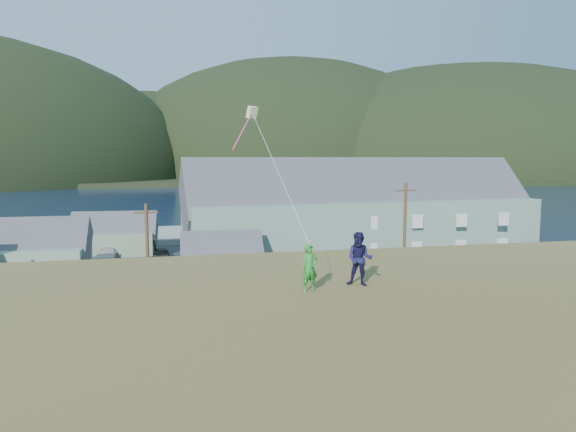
# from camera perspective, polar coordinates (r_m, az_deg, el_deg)

# --- Properties ---
(ground) EXTENTS (900.00, 900.00, 0.00)m
(ground) POSITION_cam_1_polar(r_m,az_deg,el_deg) (36.58, -8.37, -11.78)
(ground) COLOR #0A1638
(ground) RESTS_ON ground
(grass_strip) EXTENTS (110.00, 8.00, 0.10)m
(grass_strip) POSITION_cam_1_polar(r_m,az_deg,el_deg) (34.67, -8.15, -12.72)
(grass_strip) COLOR #4C3D19
(grass_strip) RESTS_ON ground
(waterfront_lot) EXTENTS (72.00, 36.00, 0.12)m
(waterfront_lot) POSITION_cam_1_polar(r_m,az_deg,el_deg) (52.97, -9.61, -6.03)
(waterfront_lot) COLOR #28282B
(waterfront_lot) RESTS_ON ground
(wharf) EXTENTS (26.00, 14.00, 0.90)m
(wharf) POSITION_cam_1_polar(r_m,az_deg,el_deg) (75.60, -14.95, -2.14)
(wharf) COLOR gray
(wharf) RESTS_ON ground
(far_shore) EXTENTS (900.00, 320.00, 2.00)m
(far_shore) POSITION_cam_1_polar(r_m,az_deg,el_deg) (364.86, -11.84, 4.62)
(far_shore) COLOR black
(far_shore) RESTS_ON ground
(far_hills) EXTENTS (760.00, 265.00, 143.00)m
(far_hills) POSITION_cam_1_polar(r_m,az_deg,el_deg) (316.48, -5.30, 4.66)
(far_hills) COLOR black
(far_hills) RESTS_ON ground
(lodge) EXTENTS (40.31, 14.49, 13.89)m
(lodge) POSITION_cam_1_polar(r_m,az_deg,el_deg) (58.14, 8.23, 0.36)
(lodge) COLOR slate
(lodge) RESTS_ON waterfront_lot
(shed_palegreen_near) EXTENTS (10.19, 6.48, 7.40)m
(shed_palegreen_near) POSITION_cam_1_polar(r_m,az_deg,el_deg) (51.25, -26.83, -3.95)
(shed_palegreen_near) COLOR slate
(shed_palegreen_near) RESTS_ON waterfront_lot
(shed_white) EXTENTS (7.36, 4.92, 5.84)m
(shed_white) POSITION_cam_1_polar(r_m,az_deg,el_deg) (46.75, -7.33, -4.90)
(shed_white) COLOR silver
(shed_white) RESTS_ON waterfront_lot
(shed_palegreen_far) EXTENTS (9.86, 5.98, 6.42)m
(shed_palegreen_far) POSITION_cam_1_polar(r_m,az_deg,el_deg) (62.40, -18.73, -2.15)
(shed_palegreen_far) COLOR slate
(shed_palegreen_far) RESTS_ON waterfront_lot
(utility_poles) EXTENTS (34.98, 0.24, 9.44)m
(utility_poles) POSITION_cam_1_polar(r_m,az_deg,el_deg) (36.84, -12.91, -4.43)
(utility_poles) COLOR #47331E
(utility_poles) RESTS_ON waterfront_lot
(parked_cars) EXTENTS (25.60, 12.71, 1.58)m
(parked_cars) POSITION_cam_1_polar(r_m,az_deg,el_deg) (57.64, -18.65, -4.46)
(parked_cars) COLOR black
(parked_cars) RESTS_ON waterfront_lot
(kite_flyer_green) EXTENTS (0.60, 0.45, 1.50)m
(kite_flyer_green) POSITION_cam_1_polar(r_m,az_deg,el_deg) (16.16, 2.42, -5.80)
(kite_flyer_green) COLOR #23802A
(kite_flyer_green) RESTS_ON hillside
(kite_flyer_navy) EXTENTS (1.08, 1.00, 1.77)m
(kite_flyer_navy) POSITION_cam_1_polar(r_m,az_deg,el_deg) (17.03, 7.97, -4.75)
(kite_flyer_navy) COLOR #18173F
(kite_flyer_navy) RESTS_ON hillside
(kite_rig) EXTENTS (0.93, 4.85, 10.30)m
(kite_rig) POSITION_cam_1_polar(r_m,az_deg,el_deg) (24.33, -4.09, 10.96)
(kite_rig) COLOR beige
(kite_rig) RESTS_ON ground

